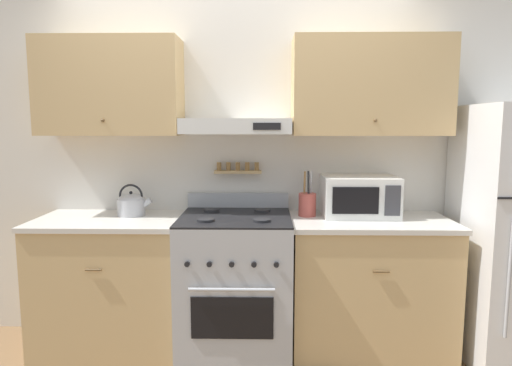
# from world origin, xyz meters

# --- Properties ---
(wall_back) EXTENTS (5.20, 0.46, 2.55)m
(wall_back) POSITION_xyz_m (0.02, 0.61, 1.43)
(wall_back) COLOR silver
(wall_back) RESTS_ON ground_plane
(counter_left) EXTENTS (0.98, 0.64, 0.92)m
(counter_left) POSITION_xyz_m (-0.86, 0.32, 0.46)
(counter_left) COLOR tan
(counter_left) RESTS_ON ground_plane
(counter_right) EXTENTS (1.07, 0.64, 0.92)m
(counter_right) POSITION_xyz_m (0.90, 0.32, 0.46)
(counter_right) COLOR tan
(counter_right) RESTS_ON ground_plane
(stove_range) EXTENTS (0.73, 0.72, 1.05)m
(stove_range) POSITION_xyz_m (0.00, 0.28, 0.48)
(stove_range) COLOR #ADAFB5
(stove_range) RESTS_ON ground_plane
(tea_kettle) EXTENTS (0.24, 0.19, 0.22)m
(tea_kettle) POSITION_xyz_m (-0.73, 0.42, 1.00)
(tea_kettle) COLOR #B7B7BC
(tea_kettle) RESTS_ON counter_left
(microwave) EXTENTS (0.50, 0.38, 0.28)m
(microwave) POSITION_xyz_m (0.84, 0.44, 1.06)
(microwave) COLOR white
(microwave) RESTS_ON counter_right
(utensil_crock) EXTENTS (0.12, 0.12, 0.31)m
(utensil_crock) POSITION_xyz_m (0.49, 0.42, 1.00)
(utensil_crock) COLOR #B24C42
(utensil_crock) RESTS_ON counter_right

